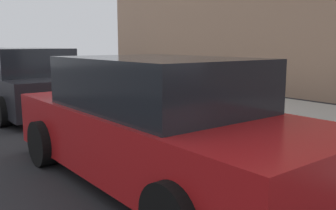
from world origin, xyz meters
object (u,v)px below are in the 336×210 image
(bollard_post, at_px, (108,85))
(parked_car_red_0, at_px, (157,124))
(parked_car_charcoal_1, at_px, (25,82))
(suitcase_silver_6, at_px, (153,101))
(suitcase_red_0, at_px, (259,120))
(suitcase_red_7, at_px, (143,98))
(suitcase_navy_3, at_px, (199,107))
(suitcase_olive_1, at_px, (233,119))
(fire_hydrant, at_px, (124,90))
(suitcase_maroon_5, at_px, (164,101))
(suitcase_teal_4, at_px, (183,103))
(suitcase_black_2, at_px, (216,110))

(bollard_post, distance_m, parked_car_red_0, 5.57)
(parked_car_charcoal_1, bearing_deg, suitcase_silver_6, -141.64)
(suitcase_red_0, distance_m, suitcase_red_7, 3.59)
(suitcase_navy_3, bearing_deg, suitcase_silver_6, 2.62)
(suitcase_olive_1, xyz_separation_m, fire_hydrant, (3.94, -0.05, 0.10))
(suitcase_red_7, height_order, parked_car_red_0, parked_car_red_0)
(fire_hydrant, bearing_deg, suitcase_navy_3, -178.99)
(suitcase_navy_3, height_order, suitcase_maroon_5, suitcase_maroon_5)
(suitcase_silver_6, height_order, parked_car_red_0, parked_car_red_0)
(suitcase_teal_4, relative_size, suitcase_red_7, 1.17)
(parked_car_charcoal_1, bearing_deg, suitcase_teal_4, -149.10)
(suitcase_maroon_5, xyz_separation_m, bollard_post, (2.44, 0.10, 0.14))
(fire_hydrant, bearing_deg, suitcase_red_0, 179.77)
(suitcase_red_7, distance_m, parked_car_charcoal_1, 3.04)
(suitcase_maroon_5, bearing_deg, parked_car_red_0, 143.43)
(parked_car_red_0, bearing_deg, bollard_post, -20.54)
(suitcase_teal_4, relative_size, bollard_post, 1.02)
(suitcase_red_0, relative_size, suitcase_teal_4, 0.79)
(suitcase_navy_3, relative_size, suitcase_teal_4, 0.97)
(suitcase_teal_4, bearing_deg, parked_car_charcoal_1, 30.90)
(suitcase_red_0, xyz_separation_m, parked_car_charcoal_1, (5.75, 2.09, 0.25))
(suitcase_navy_3, distance_m, parked_car_charcoal_1, 4.71)
(suitcase_maroon_5, bearing_deg, parked_car_charcoal_1, 33.31)
(suitcase_olive_1, bearing_deg, suitcase_red_0, -176.19)
(suitcase_red_0, height_order, suitcase_red_7, suitcase_red_7)
(suitcase_teal_4, bearing_deg, fire_hydrant, 1.71)
(parked_car_charcoal_1, bearing_deg, suitcase_maroon_5, -146.69)
(suitcase_navy_3, relative_size, suitcase_red_7, 1.13)
(suitcase_olive_1, bearing_deg, bollard_post, 1.22)
(suitcase_red_7, xyz_separation_m, bollard_post, (1.47, 0.16, 0.20))
(suitcase_navy_3, xyz_separation_m, suitcase_red_7, (2.02, 0.04, -0.06))
(suitcase_silver_6, bearing_deg, parked_car_red_0, 147.50)
(suitcase_teal_4, bearing_deg, bollard_post, 4.28)
(suitcase_maroon_5, distance_m, parked_car_red_0, 3.46)
(parked_car_red_0, relative_size, parked_car_charcoal_1, 1.01)
(suitcase_navy_3, height_order, suitcase_teal_4, suitcase_teal_4)
(suitcase_maroon_5, bearing_deg, bollard_post, 2.43)
(suitcase_silver_6, height_order, suitcase_red_7, suitcase_red_7)
(suitcase_black_2, relative_size, fire_hydrant, 1.41)
(suitcase_black_2, bearing_deg, suitcase_silver_6, 1.02)
(fire_hydrant, bearing_deg, suitcase_silver_6, 179.17)
(parked_car_red_0, bearing_deg, suitcase_red_7, -29.39)
(suitcase_red_0, distance_m, suitcase_maroon_5, 2.62)
(suitcase_navy_3, bearing_deg, suitcase_maroon_5, 5.32)
(suitcase_red_0, distance_m, suitcase_silver_6, 3.12)
(suitcase_red_7, xyz_separation_m, parked_car_red_0, (-3.75, 2.11, 0.31))
(suitcase_silver_6, bearing_deg, suitcase_olive_1, 179.25)
(suitcase_red_0, height_order, bollard_post, bollard_post)
(suitcase_teal_4, height_order, parked_car_charcoal_1, parked_car_charcoal_1)
(suitcase_red_0, distance_m, bollard_post, 5.06)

